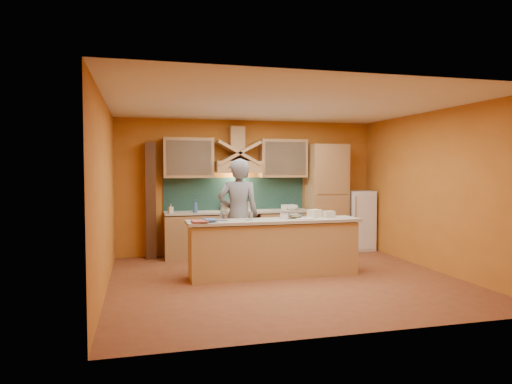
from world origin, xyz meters
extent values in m
cube|color=brown|center=(0.00, 0.00, 0.00)|extent=(5.50, 5.00, 0.01)
cube|color=white|center=(0.00, 0.00, 2.80)|extent=(5.50, 5.00, 0.01)
cube|color=#C06F25|center=(0.00, 2.50, 1.40)|extent=(5.50, 0.02, 2.80)
cube|color=#C06F25|center=(0.00, -2.50, 1.40)|extent=(5.50, 0.02, 2.80)
cube|color=#C06F25|center=(-2.75, 0.00, 1.40)|extent=(0.02, 5.00, 2.80)
cube|color=#C06F25|center=(2.75, 0.00, 1.40)|extent=(0.02, 5.00, 2.80)
cube|color=#AC7F4E|center=(-1.25, 2.20, 0.43)|extent=(1.10, 0.60, 0.86)
cube|color=#AC7F4E|center=(0.65, 2.20, 0.43)|extent=(1.10, 0.60, 0.86)
cube|color=#B8AF9C|center=(-0.30, 2.20, 0.90)|extent=(3.00, 0.62, 0.04)
cube|color=black|center=(-0.30, 2.20, 0.45)|extent=(0.60, 0.58, 0.90)
cube|color=#17332E|center=(-0.30, 2.48, 1.25)|extent=(3.00, 0.03, 0.70)
cube|color=#AC7F4E|center=(-0.30, 2.25, 1.82)|extent=(0.92, 0.50, 0.24)
cube|color=#AC7F4E|center=(-0.30, 2.35, 2.40)|extent=(0.30, 0.30, 0.50)
cube|color=#AC7F4E|center=(-1.30, 2.33, 2.00)|extent=(1.00, 0.35, 0.80)
cube|color=#AC7F4E|center=(0.70, 2.33, 2.00)|extent=(1.00, 0.35, 0.80)
cube|color=#AC7F4E|center=(1.65, 2.20, 1.15)|extent=(0.80, 0.60, 2.30)
cube|color=white|center=(2.40, 2.20, 0.65)|extent=(0.58, 0.60, 1.30)
cube|color=#472816|center=(-2.05, 2.35, 1.15)|extent=(0.20, 0.30, 2.30)
cube|color=tan|center=(-0.10, 0.30, 0.44)|extent=(2.80, 0.55, 0.88)
cube|color=#B8AF9C|center=(-0.10, 0.30, 0.92)|extent=(2.90, 0.62, 0.05)
imported|color=slate|center=(-0.61, 0.77, 0.98)|extent=(0.77, 0.57, 1.96)
cylinder|color=silver|center=(-0.55, 2.22, 0.98)|extent=(0.32, 0.32, 0.15)
cylinder|color=#BBBAC2|center=(-0.21, 2.29, 0.96)|extent=(0.21, 0.21, 0.13)
imported|color=beige|center=(-1.68, 2.00, 1.01)|extent=(0.11, 0.11, 0.19)
imported|color=#32578A|center=(-1.21, 2.04, 1.05)|extent=(0.14, 0.14, 0.26)
imported|color=silver|center=(0.83, 2.08, 0.96)|extent=(0.28, 0.28, 0.08)
cube|color=silver|center=(0.82, 2.26, 0.97)|extent=(0.30, 0.25, 0.10)
imported|color=#A74A3B|center=(-1.48, 0.17, 0.96)|extent=(0.25, 0.34, 0.03)
imported|color=#445F96|center=(-1.27, 0.21, 0.98)|extent=(0.24, 0.31, 0.02)
cylinder|color=silver|center=(-0.94, 0.32, 1.02)|extent=(0.16, 0.16, 0.15)
cylinder|color=silver|center=(-0.52, 0.30, 1.02)|extent=(0.14, 0.14, 0.15)
cube|color=white|center=(0.07, 0.30, 1.00)|extent=(0.16, 0.16, 0.10)
imported|color=silver|center=(0.30, 0.39, 0.98)|extent=(0.29, 0.29, 0.07)
cube|color=beige|center=(0.39, 0.15, 0.95)|extent=(0.27, 0.21, 0.02)
cube|color=beige|center=(0.66, 0.42, 1.01)|extent=(0.26, 0.24, 0.14)
cube|color=beige|center=(0.90, 0.35, 1.00)|extent=(0.20, 0.16, 0.11)
camera|label=1|loc=(-2.26, -6.92, 1.80)|focal=32.00mm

